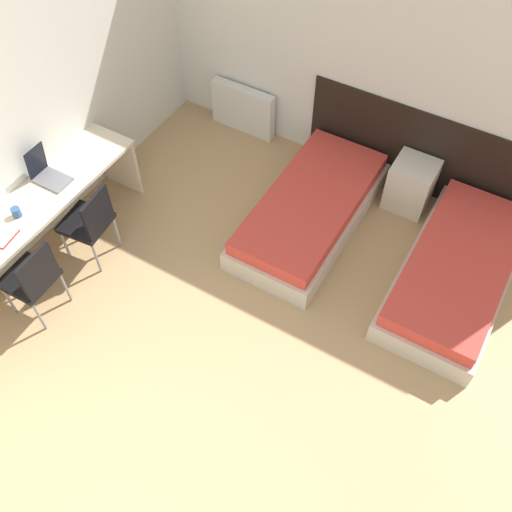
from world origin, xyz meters
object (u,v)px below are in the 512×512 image
at_px(nightstand, 411,185).
at_px(chair_near_laptop, 90,221).
at_px(bed_near_door, 456,272).
at_px(laptop, 47,173).
at_px(bed_near_window, 310,210).
at_px(chair_near_notebook, 33,277).

relative_size(nightstand, chair_near_laptop, 0.62).
bearing_deg(bed_near_door, nightstand, 134.70).
distance_m(chair_near_laptop, laptop, 0.58).
height_order(bed_near_door, chair_near_laptop, chair_near_laptop).
distance_m(nightstand, laptop, 3.57).
distance_m(bed_near_window, laptop, 2.54).
relative_size(bed_near_window, laptop, 5.77).
bearing_deg(laptop, nightstand, 36.23).
xyz_separation_m(bed_near_window, chair_near_notebook, (-1.58, -2.16, 0.32)).
xyz_separation_m(chair_near_notebook, laptop, (-0.49, 0.82, 0.30)).
distance_m(bed_near_door, chair_near_notebook, 3.79).
xyz_separation_m(chair_near_laptop, chair_near_notebook, (0.00, -0.74, 0.00)).
height_order(chair_near_laptop, laptop, laptop).
relative_size(bed_near_window, chair_near_notebook, 2.24).
bearing_deg(chair_near_notebook, nightstand, 49.64).
bearing_deg(chair_near_laptop, chair_near_notebook, -95.91).
bearing_deg(bed_near_window, chair_near_laptop, -138.24).
bearing_deg(nightstand, chair_near_notebook, -128.72).
bearing_deg(laptop, chair_near_laptop, -9.63).
bearing_deg(bed_near_window, laptop, -147.18).
relative_size(chair_near_notebook, laptop, 2.58).
height_order(bed_near_door, laptop, laptop).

